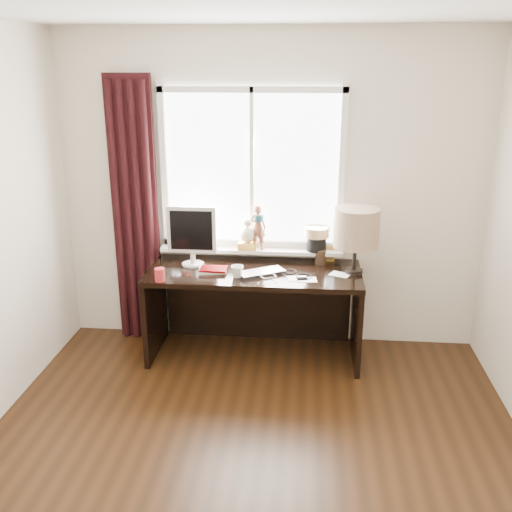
# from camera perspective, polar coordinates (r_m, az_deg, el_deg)

# --- Properties ---
(floor) EXTENTS (3.50, 4.00, 0.00)m
(floor) POSITION_cam_1_polar(r_m,az_deg,el_deg) (3.50, -1.16, -22.61)
(floor) COLOR #321B0B
(floor) RESTS_ON ground
(wall_back) EXTENTS (3.50, 0.00, 2.60)m
(wall_back) POSITION_cam_1_polar(r_m,az_deg,el_deg) (4.73, 1.45, 6.30)
(wall_back) COLOR beige
(wall_back) RESTS_ON ground
(laptop) EXTENTS (0.44, 0.39, 0.03)m
(laptop) POSITION_cam_1_polar(r_m,az_deg,el_deg) (4.46, 0.55, -1.65)
(laptop) COLOR silver
(laptop) RESTS_ON desk
(mug) EXTENTS (0.13, 0.13, 0.10)m
(mug) POSITION_cam_1_polar(r_m,az_deg,el_deg) (4.38, -1.90, -1.52)
(mug) COLOR white
(mug) RESTS_ON desk
(red_cup) EXTENTS (0.08, 0.08, 0.10)m
(red_cup) POSITION_cam_1_polar(r_m,az_deg,el_deg) (4.36, -9.59, -1.87)
(red_cup) COLOR #A82427
(red_cup) RESTS_ON desk
(window) EXTENTS (1.52, 0.21, 1.40)m
(window) POSITION_cam_1_polar(r_m,az_deg,el_deg) (4.69, -0.31, 6.27)
(window) COLOR white
(window) RESTS_ON ground
(curtain) EXTENTS (0.38, 0.09, 2.25)m
(curtain) POSITION_cam_1_polar(r_m,az_deg,el_deg) (4.89, -12.03, 4.08)
(curtain) COLOR black
(curtain) RESTS_ON floor
(desk) EXTENTS (1.70, 0.70, 0.75)m
(desk) POSITION_cam_1_polar(r_m,az_deg,el_deg) (4.72, -0.07, -3.85)
(desk) COLOR black
(desk) RESTS_ON floor
(monitor) EXTENTS (0.40, 0.18, 0.49)m
(monitor) POSITION_cam_1_polar(r_m,az_deg,el_deg) (4.61, -6.43, 2.36)
(monitor) COLOR beige
(monitor) RESTS_ON desk
(notebook_stack) EXTENTS (0.24, 0.19, 0.03)m
(notebook_stack) POSITION_cam_1_polar(r_m,az_deg,el_deg) (4.53, -4.32, -1.37)
(notebook_stack) COLOR beige
(notebook_stack) RESTS_ON desk
(brush_holder) EXTENTS (0.09, 0.09, 0.25)m
(brush_holder) POSITION_cam_1_polar(r_m,az_deg,el_deg) (4.71, 6.46, -0.06)
(brush_holder) COLOR black
(brush_holder) RESTS_ON desk
(icon_frame) EXTENTS (0.10, 0.02, 0.13)m
(icon_frame) POSITION_cam_1_polar(r_m,az_deg,el_deg) (4.77, 7.27, 0.22)
(icon_frame) COLOR gold
(icon_frame) RESTS_ON desk
(table_lamp) EXTENTS (0.35, 0.35, 0.52)m
(table_lamp) POSITION_cam_1_polar(r_m,az_deg,el_deg) (4.44, 9.99, 2.73)
(table_lamp) COLOR black
(table_lamp) RESTS_ON desk
(loose_papers) EXTENTS (0.50, 0.29, 0.00)m
(loose_papers) POSITION_cam_1_polar(r_m,az_deg,el_deg) (4.41, 5.91, -2.15)
(loose_papers) COLOR white
(loose_papers) RESTS_ON desk
(desk_cables) EXTENTS (0.45, 0.25, 0.01)m
(desk_cables) POSITION_cam_1_polar(r_m,az_deg,el_deg) (4.48, 3.37, -1.74)
(desk_cables) COLOR black
(desk_cables) RESTS_ON desk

